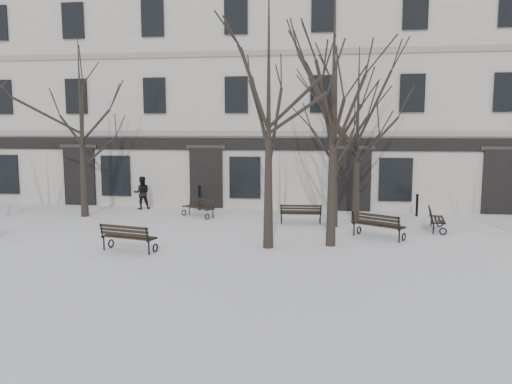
% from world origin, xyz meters
% --- Properties ---
extents(ground, '(100.00, 100.00, 0.00)m').
position_xyz_m(ground, '(0.00, 0.00, 0.00)').
color(ground, white).
rests_on(ground, ground).
extents(building, '(40.40, 10.20, 11.40)m').
position_xyz_m(building, '(0.00, 12.96, 5.52)').
color(building, '#B8B3AA').
rests_on(building, ground).
extents(tree_1, '(5.82, 5.82, 8.32)m').
position_xyz_m(tree_1, '(0.43, 0.16, 5.20)').
color(tree_1, black).
rests_on(tree_1, ground).
extents(tree_2, '(6.04, 6.04, 8.63)m').
position_xyz_m(tree_2, '(2.42, 0.72, 5.40)').
color(tree_2, black).
rests_on(tree_2, ground).
extents(tree_4, '(5.32, 5.32, 7.60)m').
position_xyz_m(tree_4, '(-8.20, 4.80, 4.75)').
color(tree_4, black).
rests_on(tree_4, ground).
extents(tree_5, '(4.87, 4.87, 6.95)m').
position_xyz_m(tree_5, '(2.57, 4.01, 4.34)').
color(tree_5, black).
rests_on(tree_5, ground).
extents(tree_6, '(4.92, 4.92, 7.02)m').
position_xyz_m(tree_6, '(3.45, 4.89, 4.39)').
color(tree_6, black).
rests_on(tree_6, ground).
extents(bench_1, '(1.84, 1.02, 0.88)m').
position_xyz_m(bench_1, '(-3.84, -0.98, 0.48)').
color(bench_1, black).
rests_on(bench_1, ground).
extents(bench_2, '(1.85, 1.52, 0.92)m').
position_xyz_m(bench_2, '(4.05, 2.03, 0.50)').
color(bench_2, black).
rests_on(bench_2, ground).
extents(bench_3, '(1.64, 1.36, 0.81)m').
position_xyz_m(bench_3, '(-3.22, 5.40, 0.44)').
color(bench_3, black).
rests_on(bench_3, ground).
extents(bench_4, '(1.68, 0.69, 0.83)m').
position_xyz_m(bench_4, '(1.26, 4.35, 0.45)').
color(bench_4, black).
rests_on(bench_4, ground).
extents(bench_5, '(0.84, 1.73, 0.84)m').
position_xyz_m(bench_5, '(6.36, 3.78, 0.46)').
color(bench_5, black).
rests_on(bench_5, ground).
extents(bollard_a, '(0.15, 0.15, 1.19)m').
position_xyz_m(bollard_a, '(-3.65, 7.14, 0.64)').
color(bollard_a, black).
rests_on(bollard_a, ground).
extents(bollard_b, '(0.13, 0.13, 1.00)m').
position_xyz_m(bollard_b, '(6.21, 6.85, 0.53)').
color(bollard_b, black).
rests_on(bollard_b, ground).
extents(pedestrian_b, '(0.93, 0.84, 1.57)m').
position_xyz_m(pedestrian_b, '(-6.45, 7.08, 0.00)').
color(pedestrian_b, black).
rests_on(pedestrian_b, ground).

